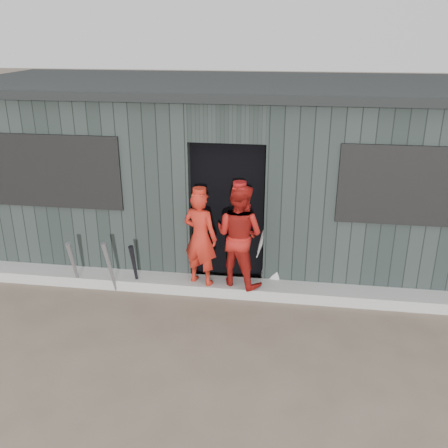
% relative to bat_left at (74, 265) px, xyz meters
% --- Properties ---
extents(ground, '(80.00, 80.00, 0.00)m').
position_rel_bat_left_xyz_m(ground, '(2.02, -1.60, -0.37)').
color(ground, brown).
rests_on(ground, ground).
extents(curb, '(8.00, 0.36, 0.15)m').
position_rel_bat_left_xyz_m(curb, '(2.02, 0.22, -0.29)').
color(curb, '#A3A39E').
rests_on(curb, ground).
extents(bat_left, '(0.08, 0.28, 0.74)m').
position_rel_bat_left_xyz_m(bat_left, '(0.00, 0.00, 0.00)').
color(bat_left, gray).
rests_on(bat_left, ground).
extents(bat_mid, '(0.14, 0.24, 0.77)m').
position_rel_bat_left_xyz_m(bat_mid, '(0.52, -0.03, 0.01)').
color(bat_mid, gray).
rests_on(bat_mid, ground).
extents(bat_right, '(0.09, 0.21, 0.69)m').
position_rel_bat_left_xyz_m(bat_right, '(0.81, 0.10, -0.03)').
color(bat_right, black).
rests_on(bat_right, ground).
extents(player_red_left, '(0.55, 0.45, 1.30)m').
position_rel_bat_left_xyz_m(player_red_left, '(1.71, 0.18, 0.43)').
color(player_red_left, red).
rests_on(player_red_left, curb).
extents(player_red_right, '(0.83, 0.75, 1.39)m').
position_rel_bat_left_xyz_m(player_red_right, '(2.21, 0.24, 0.47)').
color(player_red_right, '#A31914').
rests_on(player_red_right, curb).
extents(player_grey_back, '(0.61, 0.45, 1.15)m').
position_rel_bat_left_xyz_m(player_grey_back, '(2.69, 0.55, 0.20)').
color(player_grey_back, '#B0B0B0').
rests_on(player_grey_back, ground).
extents(dugout, '(8.30, 3.30, 2.62)m').
position_rel_bat_left_xyz_m(dugout, '(2.02, 1.90, 0.92)').
color(dugout, black).
rests_on(dugout, ground).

